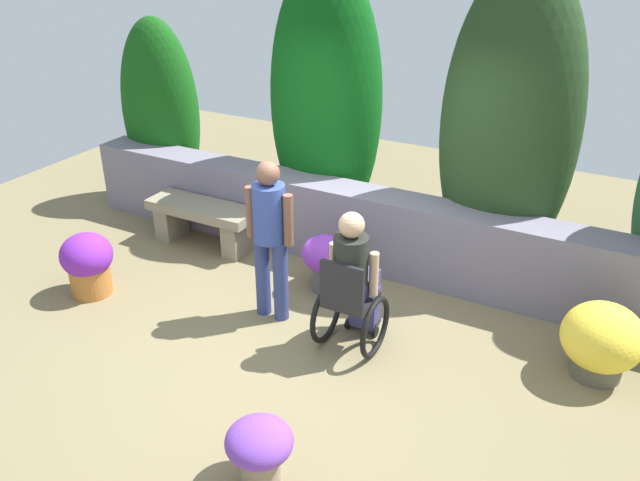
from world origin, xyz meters
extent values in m
plane|color=olive|center=(0.00, 0.00, 0.00)|extent=(11.37, 11.37, 0.00)
cube|color=slate|center=(0.00, 1.56, 0.43)|extent=(7.43, 0.45, 0.87)
ellipsoid|color=#135014|center=(-3.25, 2.01, 1.19)|extent=(1.10, 0.77, 2.37)
ellipsoid|color=#0C5214|center=(-0.92, 2.15, 1.58)|extent=(1.34, 0.94, 3.15)
ellipsoid|color=#233D1C|center=(1.17, 2.06, 1.60)|extent=(1.37, 0.96, 3.21)
cube|color=gray|center=(-2.43, 1.09, 0.20)|extent=(0.20, 0.39, 0.40)
cube|color=gray|center=(-1.47, 1.09, 0.20)|extent=(0.20, 0.39, 0.40)
cube|color=gray|center=(-1.95, 1.09, 0.46)|extent=(1.32, 0.45, 0.11)
cube|color=black|center=(0.43, 0.09, 0.50)|extent=(0.40, 0.40, 0.06)
cube|color=black|center=(0.43, -0.09, 0.73)|extent=(0.40, 0.04, 0.40)
cube|color=black|center=(0.43, 0.41, 0.10)|extent=(0.28, 0.12, 0.03)
torus|color=black|center=(0.19, 0.09, 0.28)|extent=(0.05, 0.56, 0.56)
torus|color=black|center=(0.67, 0.09, 0.28)|extent=(0.05, 0.56, 0.56)
cylinder|color=black|center=(0.29, 0.34, 0.05)|extent=(0.03, 0.10, 0.10)
cylinder|color=black|center=(0.57, 0.34, 0.05)|extent=(0.03, 0.10, 0.10)
cube|color=#3B3B70|center=(0.43, 0.19, 0.61)|extent=(0.30, 0.40, 0.16)
cube|color=#3B3B70|center=(0.43, 0.39, 0.27)|extent=(0.26, 0.14, 0.43)
cylinder|color=#242622|center=(0.43, 0.07, 0.86)|extent=(0.30, 0.30, 0.50)
cylinder|color=tan|center=(0.24, 0.13, 0.78)|extent=(0.08, 0.08, 0.40)
cylinder|color=tan|center=(0.62, 0.13, 0.78)|extent=(0.08, 0.08, 0.40)
sphere|color=tan|center=(0.43, 0.07, 1.22)|extent=(0.22, 0.22, 0.22)
cylinder|color=navy|center=(-0.55, 0.20, 0.41)|extent=(0.14, 0.14, 0.81)
cylinder|color=navy|center=(-0.35, 0.20, 0.41)|extent=(0.14, 0.14, 0.81)
cylinder|color=#344998|center=(-0.45, 0.20, 1.08)|extent=(0.30, 0.30, 0.54)
cylinder|color=brown|center=(-0.65, 0.20, 1.06)|extent=(0.09, 0.09, 0.49)
cylinder|color=brown|center=(-0.25, 0.20, 1.06)|extent=(0.09, 0.09, 0.49)
sphere|color=brown|center=(-0.45, 0.20, 1.47)|extent=(0.22, 0.22, 0.22)
cylinder|color=gray|center=(0.57, -1.59, 0.13)|extent=(0.28, 0.28, 0.26)
ellipsoid|color=#276022|center=(0.57, -1.59, 0.30)|extent=(0.30, 0.30, 0.10)
ellipsoid|color=purple|center=(0.57, -1.59, 0.34)|extent=(0.47, 0.47, 0.29)
cylinder|color=#AF692D|center=(-2.30, -0.33, 0.16)|extent=(0.41, 0.41, 0.32)
ellipsoid|color=#396926|center=(-2.30, -0.33, 0.37)|extent=(0.45, 0.45, 0.16)
ellipsoid|color=purple|center=(-2.30, -0.33, 0.44)|extent=(0.52, 0.52, 0.45)
cylinder|color=#565343|center=(2.43, 0.72, 0.11)|extent=(0.42, 0.42, 0.22)
ellipsoid|color=#25621A|center=(2.43, 0.72, 0.30)|extent=(0.46, 0.46, 0.20)
ellipsoid|color=yellow|center=(2.43, 0.72, 0.38)|extent=(0.67, 0.67, 0.57)
cylinder|color=#5C5759|center=(-0.23, 0.87, 0.16)|extent=(0.28, 0.28, 0.31)
ellipsoid|color=#1B5B19|center=(-0.23, 0.87, 0.36)|extent=(0.31, 0.31, 0.13)
ellipsoid|color=purple|center=(-0.23, 0.87, 0.41)|extent=(0.50, 0.50, 0.36)
camera|label=1|loc=(2.50, -4.31, 3.53)|focal=36.86mm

